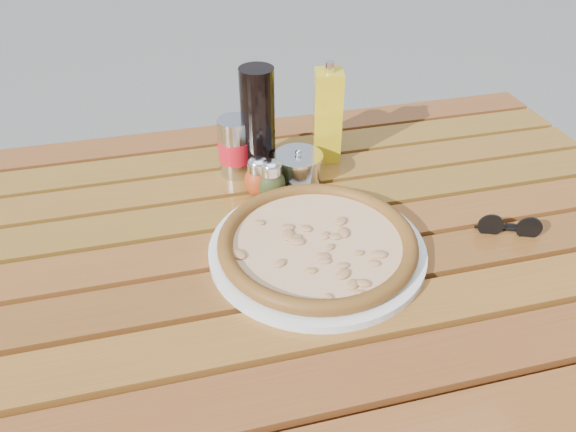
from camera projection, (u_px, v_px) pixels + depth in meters
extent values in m
cube|color=#331A0B|center=(1.00, 308.00, 1.39)|extent=(0.06, 0.06, 0.70)
cube|color=#341B0C|center=(469.00, 230.00, 1.64)|extent=(0.06, 0.06, 0.70)
cube|color=#39230D|center=(291.00, 258.00, 1.00)|extent=(1.36, 0.86, 0.04)
cube|color=#53270E|center=(348.00, 383.00, 0.74)|extent=(1.40, 0.09, 0.03)
cube|color=#5D3310|center=(325.00, 328.00, 0.82)|extent=(1.40, 0.09, 0.03)
cube|color=#50280E|center=(306.00, 282.00, 0.90)|extent=(1.40, 0.09, 0.03)
cube|color=#592C0F|center=(291.00, 243.00, 0.98)|extent=(1.40, 0.09, 0.03)
cube|color=#57350F|center=(277.00, 211.00, 1.06)|extent=(1.40, 0.09, 0.03)
cube|color=#5A3410|center=(266.00, 182.00, 1.14)|extent=(1.40, 0.09, 0.03)
cube|color=#57350F|center=(256.00, 158.00, 1.22)|extent=(1.40, 0.09, 0.03)
cube|color=#52270E|center=(247.00, 136.00, 1.30)|extent=(1.40, 0.09, 0.03)
cylinder|color=white|center=(317.00, 249.00, 0.93)|extent=(0.44, 0.44, 0.01)
cylinder|color=#FFE3B6|center=(317.00, 244.00, 0.93)|extent=(0.41, 0.41, 0.01)
torus|color=black|center=(317.00, 241.00, 0.92)|extent=(0.43, 0.43, 0.03)
ellipsoid|color=#BB3E15|center=(258.00, 181.00, 1.06)|extent=(0.07, 0.07, 0.06)
cylinder|color=silver|center=(258.00, 166.00, 1.04)|extent=(0.05, 0.05, 0.02)
ellipsoid|color=silver|center=(258.00, 162.00, 1.04)|extent=(0.05, 0.05, 0.02)
ellipsoid|color=#374019|center=(271.00, 184.00, 1.05)|extent=(0.06, 0.06, 0.06)
cylinder|color=white|center=(271.00, 169.00, 1.03)|extent=(0.05, 0.05, 0.02)
ellipsoid|color=white|center=(271.00, 165.00, 1.03)|extent=(0.04, 0.04, 0.02)
cylinder|color=black|center=(258.00, 123.00, 1.08)|extent=(0.08, 0.08, 0.22)
cylinder|color=silver|center=(235.00, 147.00, 1.10)|extent=(0.07, 0.07, 0.12)
cylinder|color=red|center=(235.00, 149.00, 1.11)|extent=(0.07, 0.07, 0.04)
cube|color=gold|center=(327.00, 116.00, 1.13)|extent=(0.07, 0.07, 0.19)
cylinder|color=silver|center=(330.00, 66.00, 1.07)|extent=(0.02, 0.02, 0.02)
cylinder|color=silver|center=(298.00, 169.00, 1.10)|extent=(0.10, 0.10, 0.05)
cylinder|color=silver|center=(298.00, 156.00, 1.08)|extent=(0.10, 0.10, 0.01)
sphere|color=silver|center=(299.00, 152.00, 1.08)|extent=(0.02, 0.02, 0.01)
cylinder|color=black|center=(491.00, 225.00, 0.97)|extent=(0.04, 0.02, 0.04)
cylinder|color=black|center=(529.00, 228.00, 0.96)|extent=(0.04, 0.02, 0.04)
cube|color=black|center=(510.00, 225.00, 0.96)|extent=(0.02, 0.01, 0.00)
cube|color=black|center=(501.00, 228.00, 0.98)|extent=(0.09, 0.04, 0.00)
cube|color=black|center=(512.00, 227.00, 0.99)|extent=(0.09, 0.04, 0.00)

